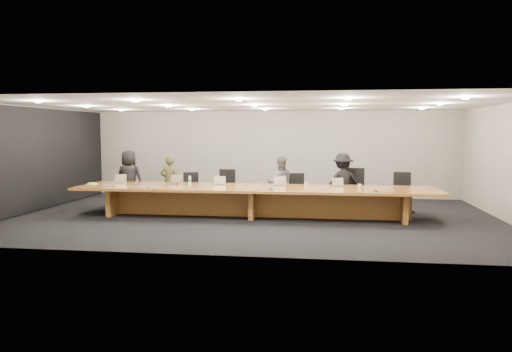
{
  "coord_description": "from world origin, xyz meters",
  "views": [
    {
      "loc": [
        1.8,
        -12.27,
        2.14
      ],
      "look_at": [
        0.0,
        0.3,
        1.0
      ],
      "focal_mm": 35.0,
      "sensor_mm": 36.0,
      "label": 1
    }
  ],
  "objects": [
    {
      "name": "amber_mug",
      "position": [
        -2.03,
        0.12,
        0.8
      ],
      "size": [
        0.09,
        0.09,
        0.09
      ],
      "primitive_type": "cylinder",
      "rotation": [
        0.0,
        0.0,
        -0.33
      ],
      "color": "brown",
      "rests_on": "conference_table"
    },
    {
      "name": "water_bottle",
      "position": [
        -1.74,
        0.28,
        0.86
      ],
      "size": [
        0.09,
        0.09,
        0.22
      ],
      "primitive_type": "cylinder",
      "rotation": [
        0.0,
        0.0,
        -0.25
      ],
      "color": "silver",
      "rests_on": "conference_table"
    },
    {
      "name": "chair_far_left",
      "position": [
        -3.83,
        1.23,
        0.51
      ],
      "size": [
        0.66,
        0.66,
        1.01
      ],
      "primitive_type": null,
      "rotation": [
        0.0,
        0.0,
        0.34
      ],
      "color": "black",
      "rests_on": "ground"
    },
    {
      "name": "laptop_d",
      "position": [
        0.6,
        0.35,
        0.87
      ],
      "size": [
        0.32,
        0.24,
        0.25
      ],
      "primitive_type": null,
      "rotation": [
        0.0,
        0.0,
        -0.02
      ],
      "color": "tan",
      "rests_on": "conference_table"
    },
    {
      "name": "notepad",
      "position": [
        -4.35,
        0.09,
        0.76
      ],
      "size": [
        0.26,
        0.24,
        0.01
      ],
      "primitive_type": "cube",
      "rotation": [
        0.0,
        0.0,
        -0.36
      ],
      "color": "white",
      "rests_on": "conference_table"
    },
    {
      "name": "laptop_a",
      "position": [
        -3.71,
        0.34,
        0.88
      ],
      "size": [
        0.33,
        0.25,
        0.25
      ],
      "primitive_type": null,
      "rotation": [
        0.0,
        0.0,
        0.06
      ],
      "color": "#C0B193",
      "rests_on": "conference_table"
    },
    {
      "name": "person_b",
      "position": [
        -2.59,
        1.21,
        0.74
      ],
      "size": [
        0.57,
        0.41,
        1.47
      ],
      "primitive_type": "imported",
      "rotation": [
        0.0,
        0.0,
        3.26
      ],
      "color": "#38381E",
      "rests_on": "ground"
    },
    {
      "name": "chair_mid_right",
      "position": [
        1.02,
        1.24,
        0.51
      ],
      "size": [
        0.63,
        0.63,
        1.01
      ],
      "primitive_type": null,
      "rotation": [
        0.0,
        0.0,
        0.27
      ],
      "color": "black",
      "rests_on": "ground"
    },
    {
      "name": "chair_left",
      "position": [
        -1.95,
        1.17,
        0.51
      ],
      "size": [
        0.65,
        0.65,
        1.01
      ],
      "primitive_type": null,
      "rotation": [
        0.0,
        0.0,
        0.31
      ],
      "color": "black",
      "rests_on": "ground"
    },
    {
      "name": "mic_left",
      "position": [
        -2.57,
        -0.6,
        0.76
      ],
      "size": [
        0.13,
        0.13,
        0.03
      ],
      "primitive_type": "cone",
      "rotation": [
        0.0,
        0.0,
        0.35
      ],
      "color": "black",
      "rests_on": "conference_table"
    },
    {
      "name": "av_box",
      "position": [
        -3.72,
        -0.48,
        0.77
      ],
      "size": [
        0.22,
        0.18,
        0.03
      ],
      "primitive_type": "cube",
      "rotation": [
        0.0,
        0.0,
        -0.14
      ],
      "color": "#B6B7BC",
      "rests_on": "conference_table"
    },
    {
      "name": "chair_far_right",
      "position": [
        3.74,
        1.17,
        0.54
      ],
      "size": [
        0.66,
        0.66,
        1.09
      ],
      "primitive_type": null,
      "rotation": [
        0.0,
        0.0,
        -0.22
      ],
      "color": "black",
      "rests_on": "ground"
    },
    {
      "name": "person_a",
      "position": [
        -3.76,
        1.14,
        0.8
      ],
      "size": [
        0.79,
        0.53,
        1.61
      ],
      "primitive_type": "imported",
      "rotation": [
        0.0,
        0.0,
        3.12
      ],
      "color": "black",
      "rests_on": "ground"
    },
    {
      "name": "laptop_e",
      "position": [
        2.1,
        0.33,
        0.86
      ],
      "size": [
        0.34,
        0.28,
        0.23
      ],
      "primitive_type": null,
      "rotation": [
        0.0,
        0.0,
        0.26
      ],
      "color": "tan",
      "rests_on": "conference_table"
    },
    {
      "name": "person_d",
      "position": [
        2.22,
        1.24,
        0.78
      ],
      "size": [
        1.13,
        0.86,
        1.56
      ],
      "primitive_type": "imported",
      "rotation": [
        0.0,
        0.0,
        3.45
      ],
      "color": "black",
      "rests_on": "ground"
    },
    {
      "name": "conference_table",
      "position": [
        0.0,
        0.0,
        0.52
      ],
      "size": [
        9.0,
        1.8,
        0.75
      ],
      "color": "brown",
      "rests_on": "ground"
    },
    {
      "name": "paper_cup_far",
      "position": [
        2.6,
        0.13,
        0.8
      ],
      "size": [
        0.11,
        0.11,
        0.1
      ],
      "primitive_type": "cone",
      "rotation": [
        0.0,
        0.0,
        -0.29
      ],
      "color": "silver",
      "rests_on": "conference_table"
    },
    {
      "name": "ground",
      "position": [
        0.0,
        0.0,
        0.0
      ],
      "size": [
        12.0,
        12.0,
        0.0
      ],
      "primitive_type": "plane",
      "color": "black",
      "rests_on": "ground"
    },
    {
      "name": "paper_cup_near",
      "position": [
        1.27,
        0.41,
        0.8
      ],
      "size": [
        0.11,
        0.11,
        0.1
      ],
      "primitive_type": "cone",
      "rotation": [
        0.0,
        0.0,
        -0.38
      ],
      "color": "silver",
      "rests_on": "conference_table"
    },
    {
      "name": "lime_gadget",
      "position": [
        -4.35,
        0.09,
        0.78
      ],
      "size": [
        0.2,
        0.15,
        0.03
      ],
      "primitive_type": "cube",
      "rotation": [
        0.0,
        0.0,
        -0.33
      ],
      "color": "#65CF37",
      "rests_on": "notepad"
    },
    {
      "name": "left_wall_panel",
      "position": [
        -5.94,
        0.0,
        1.37
      ],
      "size": [
        0.08,
        7.84,
        2.74
      ],
      "primitive_type": "cube",
      "color": "black",
      "rests_on": "ground"
    },
    {
      "name": "mic_center",
      "position": [
        0.47,
        -0.48,
        0.77
      ],
      "size": [
        0.16,
        0.16,
        0.03
      ],
      "primitive_type": "cone",
      "rotation": [
        0.0,
        0.0,
        -0.39
      ],
      "color": "black",
      "rests_on": "conference_table"
    },
    {
      "name": "laptop_b",
      "position": [
        -2.16,
        0.28,
        0.88
      ],
      "size": [
        0.38,
        0.31,
        0.26
      ],
      "primitive_type": null,
      "rotation": [
        0.0,
        0.0,
        -0.22
      ],
      "color": "tan",
      "rests_on": "conference_table"
    },
    {
      "name": "chair_right",
      "position": [
        2.52,
        1.22,
        0.59
      ],
      "size": [
        0.69,
        0.69,
        1.18
      ],
      "primitive_type": null,
      "rotation": [
        0.0,
        0.0,
        -0.17
      ],
      "color": "black",
      "rests_on": "ground"
    },
    {
      "name": "mic_right",
      "position": [
        2.92,
        -0.59,
        0.77
      ],
      "size": [
        0.15,
        0.15,
        0.03
      ],
      "primitive_type": "cone",
      "rotation": [
        0.0,
        0.0,
        -0.26
      ],
      "color": "black",
      "rests_on": "conference_table"
    },
    {
      "name": "back_wall",
      "position": [
        0.0,
        4.0,
        1.4
      ],
      "size": [
        12.0,
        0.02,
        2.8
      ],
      "primitive_type": "cube",
      "color": "#BAB4A9",
      "rests_on": "ground"
    },
    {
      "name": "person_c",
      "position": [
        0.54,
        1.22,
        0.73
      ],
      "size": [
        0.83,
        0.73,
        1.46
      ],
      "primitive_type": "imported",
      "rotation": [
        0.0,
        0.0,
        3.42
      ],
      "color": "#535255",
      "rests_on": "ground"
    },
    {
      "name": "laptop_c",
      "position": [
        -0.94,
        0.31,
        0.87
      ],
      "size": [
        0.34,
        0.29,
        0.23
      ],
      "primitive_type": null,
      "rotation": [
        0.0,
        0.0,
        0.27
      ],
      "color": "tan",
      "rests_on": "conference_table"
    },
    {
      "name": "chair_mid_left",
      "position": [
        -1.01,
        1.28,
        0.55
      ],
      "size": [
        0.6,
        0.6,
        1.1
      ],
      "primitive_type": null,
      "rotation": [
        0.0,
        0.0,
        -0.08
      ],
      "color": "black",
      "rests_on": "ground"
    }
  ]
}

